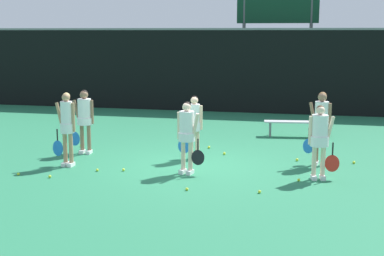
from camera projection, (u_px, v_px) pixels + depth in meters
ground_plane at (192, 166)px, 13.00m from camera, size 140.00×140.00×0.00m
fence_windscreen at (241, 70)px, 21.20m from camera, size 60.00×0.08×3.34m
scoreboard at (277, 18)px, 22.44m from camera, size 3.41×0.15×4.85m
bench_courtside at (298, 123)px, 16.50m from camera, size 2.12×0.60×0.48m
player_0 at (67, 124)px, 12.78m from camera, size 0.61×0.33×1.79m
player_1 at (187, 132)px, 12.10m from camera, size 0.66×0.38×1.66m
player_2 at (320, 136)px, 11.63m from camera, size 0.69×0.40×1.65m
player_3 at (84, 116)px, 14.13m from camera, size 0.69×0.41×1.70m
player_4 at (194, 123)px, 13.49m from camera, size 0.63×0.33×1.62m
player_5 at (321, 122)px, 12.86m from camera, size 0.64×0.37×1.79m
tennis_ball_0 at (209, 147)px, 14.87m from camera, size 0.07×0.07×0.07m
tennis_ball_1 at (224, 153)px, 14.11m from camera, size 0.07×0.07×0.07m
tennis_ball_2 at (18, 174)px, 12.10m from camera, size 0.06×0.06×0.06m
tennis_ball_3 at (354, 162)px, 13.16m from camera, size 0.07×0.07×0.07m
tennis_ball_4 at (123, 170)px, 12.47m from camera, size 0.06×0.06×0.06m
tennis_ball_5 at (50, 176)px, 11.89m from camera, size 0.07×0.07×0.07m
tennis_ball_6 at (297, 160)px, 13.43m from camera, size 0.07×0.07×0.07m
tennis_ball_7 at (260, 192)px, 10.77m from camera, size 0.06×0.06×0.06m
tennis_ball_8 at (299, 180)px, 11.62m from camera, size 0.07×0.07×0.07m
tennis_ball_9 at (187, 189)px, 10.95m from camera, size 0.07×0.07×0.07m
tennis_ball_10 at (81, 146)px, 15.08m from camera, size 0.07×0.07×0.07m
tennis_ball_11 at (97, 170)px, 12.45m from camera, size 0.06×0.06×0.06m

